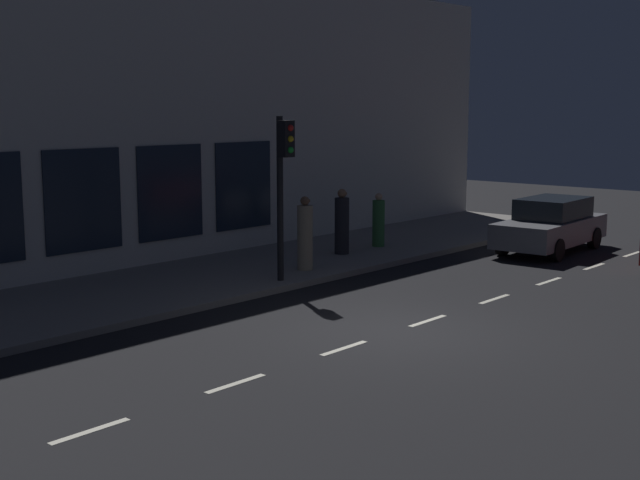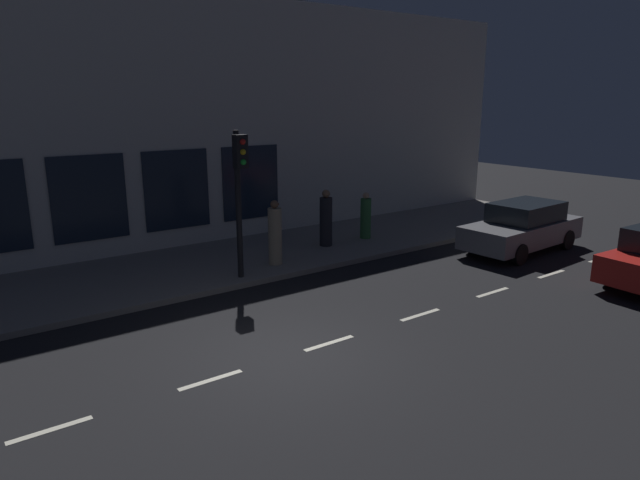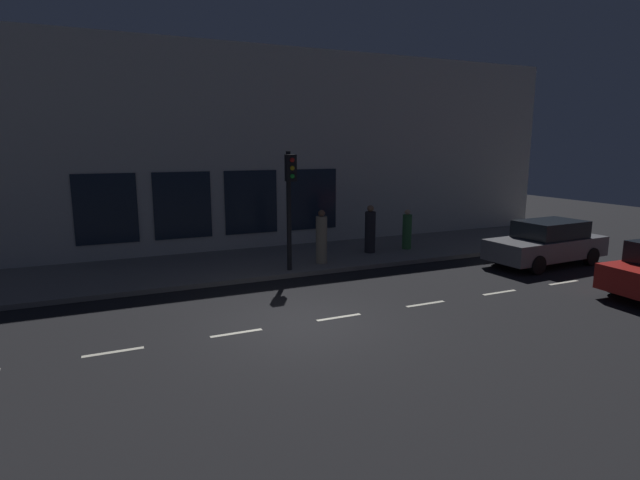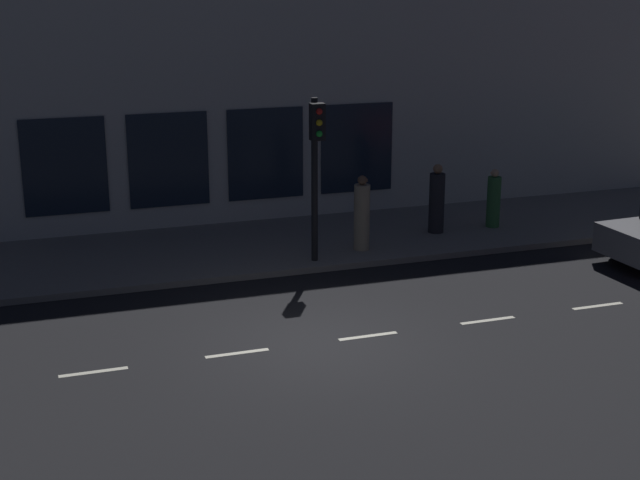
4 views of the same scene
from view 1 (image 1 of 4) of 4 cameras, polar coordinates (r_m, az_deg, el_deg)
The scene contains 9 objects.
ground_plane at distance 16.36m, azimuth 5.25°, elevation -6.09°, with size 60.00×60.00×0.00m, color black.
sidewalk at distance 20.56m, azimuth -8.90°, elevation -2.83°, with size 4.50×32.00×0.15m.
building_facade at distance 22.17m, azimuth -13.38°, elevation 8.07°, with size 0.65×32.00×8.00m.
lane_centre_line at distance 17.15m, azimuth 7.25°, elevation -5.40°, with size 0.12×27.20×0.01m.
traffic_light at distance 19.77m, azimuth -2.49°, elevation 4.64°, with size 0.50×0.32×3.87m.
parked_car_1 at distance 25.86m, azimuth 15.25°, elevation 0.98°, with size 2.04×4.57×1.58m.
pedestrian_0 at distance 25.04m, azimuth 3.95°, elevation 1.21°, with size 0.41×0.41×1.58m.
pedestrian_1 at distance 21.37m, azimuth -1.01°, elevation 0.28°, with size 0.51×0.51×1.87m.
pedestrian_2 at distance 23.72m, azimuth 1.48°, elevation 1.09°, with size 0.49×0.49×1.83m.
Camera 1 is at (-9.35, 12.74, 4.23)m, focal length 47.64 mm.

